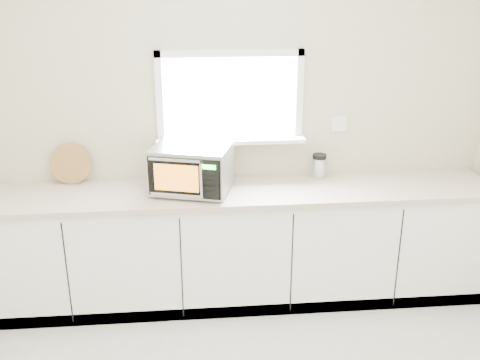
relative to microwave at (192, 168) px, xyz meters
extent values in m
cube|color=beige|center=(0.30, 0.32, 0.25)|extent=(4.00, 0.02, 2.70)
cube|color=white|center=(0.30, 0.31, 0.45)|extent=(1.00, 0.02, 0.60)
cube|color=white|center=(0.30, 0.24, 0.13)|extent=(1.12, 0.16, 0.03)
cube|color=white|center=(0.30, 0.29, 0.77)|extent=(1.10, 0.04, 0.05)
cube|color=white|center=(0.30, 0.29, 0.12)|extent=(1.10, 0.04, 0.05)
cube|color=white|center=(-0.22, 0.29, 0.45)|extent=(0.05, 0.04, 0.70)
cube|color=white|center=(0.83, 0.29, 0.45)|extent=(0.05, 0.04, 0.70)
cube|color=white|center=(1.15, 0.31, 0.22)|extent=(0.12, 0.01, 0.12)
cube|color=white|center=(0.30, 0.02, -0.66)|extent=(3.92, 0.60, 0.88)
cube|color=#B6A796|center=(0.30, 0.01, -0.20)|extent=(3.92, 0.64, 0.04)
cylinder|color=black|center=(-0.26, -0.08, -0.17)|extent=(0.03, 0.03, 0.02)
cylinder|color=black|center=(-0.17, 0.23, -0.17)|extent=(0.03, 0.03, 0.02)
cylinder|color=black|center=(0.17, -0.21, -0.17)|extent=(0.03, 0.03, 0.02)
cylinder|color=black|center=(0.26, 0.10, -0.17)|extent=(0.03, 0.03, 0.02)
cube|color=#B5B8BD|center=(0.00, 0.01, 0.00)|extent=(0.63, 0.54, 0.32)
cube|color=black|center=(-0.06, -0.20, 0.00)|extent=(0.50, 0.16, 0.28)
cube|color=orange|center=(-0.11, -0.19, 0.00)|extent=(0.31, 0.09, 0.19)
cylinder|color=silver|center=(0.06, -0.26, 0.00)|extent=(0.02, 0.02, 0.25)
cube|color=black|center=(0.12, -0.25, 0.00)|extent=(0.13, 0.04, 0.28)
cube|color=#19FF33|center=(0.11, -0.26, 0.09)|extent=(0.09, 0.03, 0.03)
cube|color=silver|center=(0.00, 0.01, 0.16)|extent=(0.63, 0.54, 0.01)
cube|color=#4D351B|center=(0.09, -0.08, -0.06)|extent=(0.15, 0.23, 0.25)
cube|color=black|center=(0.08, -0.14, 0.05)|extent=(0.02, 0.04, 0.09)
cube|color=black|center=(0.10, -0.13, 0.06)|extent=(0.02, 0.04, 0.09)
cube|color=black|center=(0.13, -0.12, 0.04)|extent=(0.02, 0.04, 0.09)
cube|color=black|center=(0.09, -0.13, 0.07)|extent=(0.02, 0.04, 0.09)
cube|color=black|center=(0.12, -0.13, 0.07)|extent=(0.02, 0.04, 0.09)
cylinder|color=#AB6E42|center=(-0.91, 0.26, -0.03)|extent=(0.31, 0.07, 0.31)
cylinder|color=#B5B8BD|center=(0.99, 0.21, -0.10)|extent=(0.11, 0.11, 0.16)
cylinder|color=black|center=(0.99, 0.21, -0.01)|extent=(0.11, 0.11, 0.04)
camera|label=1|loc=(-0.01, -3.83, 1.35)|focal=42.00mm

